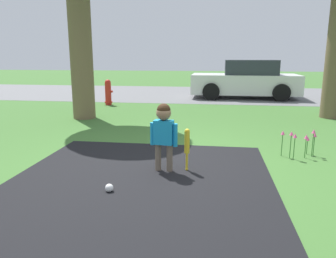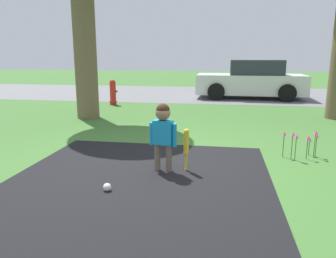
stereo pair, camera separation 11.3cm
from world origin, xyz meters
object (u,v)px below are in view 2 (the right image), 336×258
(sports_ball, at_px, (107,187))
(parked_car, at_px, (251,80))
(baseball_bat, at_px, (186,144))
(fire_hydrant, at_px, (113,92))
(child, at_px, (163,128))

(sports_ball, bearing_deg, parked_car, 75.85)
(baseball_bat, distance_m, sports_ball, 1.21)
(fire_hydrant, bearing_deg, sports_ball, -71.80)
(sports_ball, height_order, parked_car, parked_car)
(child, height_order, baseball_bat, child)
(parked_car, bearing_deg, child, 78.70)
(baseball_bat, xyz_separation_m, parked_car, (1.46, 8.19, 0.27))
(fire_hydrant, bearing_deg, child, -65.25)
(baseball_bat, height_order, sports_ball, baseball_bat)
(fire_hydrant, bearing_deg, baseball_bat, -62.58)
(child, bearing_deg, fire_hydrant, 122.21)
(baseball_bat, xyz_separation_m, fire_hydrant, (-2.97, 5.72, 0.02))
(sports_ball, height_order, fire_hydrant, fire_hydrant)
(baseball_bat, bearing_deg, fire_hydrant, 117.42)
(sports_ball, distance_m, parked_car, 9.33)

